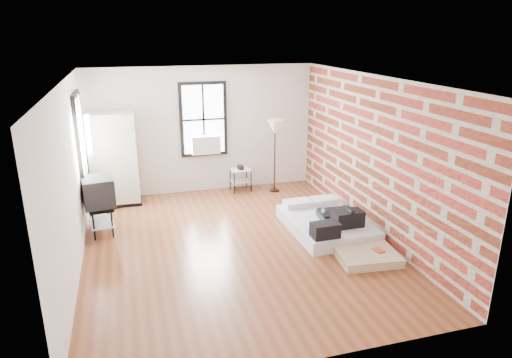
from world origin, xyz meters
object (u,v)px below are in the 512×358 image
object	(u,v)px
mattress_main	(327,223)
tv_stand	(99,194)
floor_lamp	(275,131)
wardrobe	(114,160)
side_table	(241,174)
mattress_bare	(350,236)

from	to	relation	value
mattress_main	tv_stand	bearing A→B (deg)	163.64
tv_stand	mattress_main	bearing A→B (deg)	-22.55
floor_lamp	tv_stand	xyz separation A→B (m)	(-3.72, -1.26, -0.66)
mattress_main	floor_lamp	distance (m)	2.66
wardrobe	side_table	bearing A→B (deg)	3.29
tv_stand	wardrobe	bearing A→B (deg)	71.98
side_table	floor_lamp	bearing A→B (deg)	-17.53
floor_lamp	tv_stand	distance (m)	3.98
mattress_bare	floor_lamp	distance (m)	3.19
mattress_main	wardrobe	size ratio (longest dim) A/B	0.94
side_table	tv_stand	bearing A→B (deg)	-153.34
mattress_main	wardrobe	distance (m)	4.53
mattress_bare	tv_stand	distance (m)	4.51
side_table	mattress_bare	bearing A→B (deg)	-69.30
mattress_main	mattress_bare	size ratio (longest dim) A/B	0.98
wardrobe	tv_stand	xyz separation A→B (m)	(-0.27, -1.43, -0.22)
mattress_bare	floor_lamp	bearing A→B (deg)	104.39
mattress_bare	wardrobe	distance (m)	5.01
mattress_bare	floor_lamp	world-z (taller)	floor_lamp
mattress_bare	tv_stand	xyz separation A→B (m)	(-4.16, 1.62, 0.63)
mattress_bare	side_table	xyz separation A→B (m)	(-1.18, 3.12, 0.28)
mattress_main	tv_stand	xyz separation A→B (m)	(-3.96, 1.07, 0.59)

